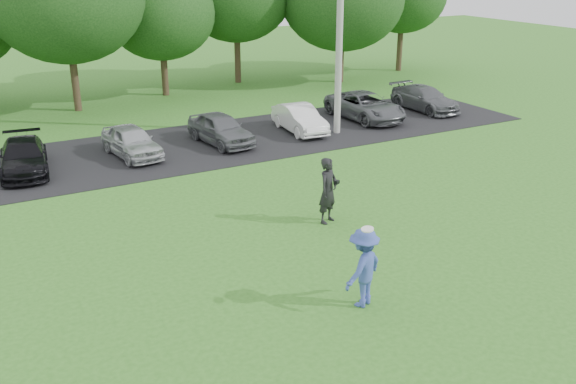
% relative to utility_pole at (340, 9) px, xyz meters
% --- Properties ---
extents(ground, '(100.00, 100.00, 0.00)m').
position_rel_utility_pole_xyz_m(ground, '(-7.01, -11.88, -5.22)').
color(ground, '#316D1F').
rests_on(ground, ground).
extents(parking_lot, '(32.00, 6.50, 0.03)m').
position_rel_utility_pole_xyz_m(parking_lot, '(-7.01, 1.12, -5.20)').
color(parking_lot, black).
rests_on(parking_lot, ground).
extents(utility_pole, '(0.28, 0.28, 10.43)m').
position_rel_utility_pole_xyz_m(utility_pole, '(0.00, 0.00, 0.00)').
color(utility_pole, '#A1A19C').
rests_on(utility_pole, ground).
extents(frisbee_player, '(1.36, 1.10, 2.01)m').
position_rel_utility_pole_xyz_m(frisbee_player, '(-7.33, -12.44, -4.29)').
color(frisbee_player, '#3B4EA6').
rests_on(frisbee_player, ground).
extents(camera_bystander, '(0.85, 0.74, 1.96)m').
position_rel_utility_pole_xyz_m(camera_bystander, '(-5.52, -8.09, -4.24)').
color(camera_bystander, black).
rests_on(camera_bystander, ground).
extents(parked_cars, '(27.94, 4.88, 1.25)m').
position_rel_utility_pole_xyz_m(parked_cars, '(-6.42, 1.05, -4.59)').
color(parked_cars, '#A6A9AD').
rests_on(parked_cars, parking_lot).
extents(tree_row, '(42.39, 9.85, 8.64)m').
position_rel_utility_pole_xyz_m(tree_row, '(-5.50, 10.88, -0.31)').
color(tree_row, '#38281C').
rests_on(tree_row, ground).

